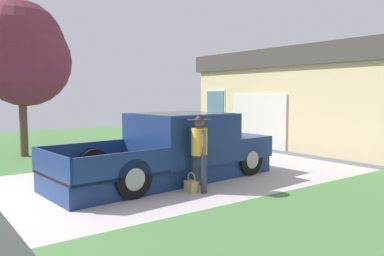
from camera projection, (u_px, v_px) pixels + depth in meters
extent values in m
cube|color=#B7AEAF|center=(189.00, 176.00, 9.90)|extent=(5.20, 9.00, 0.06)
cube|color=#49763F|center=(73.00, 142.00, 16.80)|extent=(12.00, 9.00, 0.06)
cube|color=navy|center=(166.00, 172.00, 9.20)|extent=(2.19, 5.63, 0.42)
cube|color=navy|center=(182.00, 137.00, 9.45)|extent=(2.10, 2.29, 1.16)
cube|color=#1E2833|center=(182.00, 123.00, 9.42)|extent=(1.86, 2.10, 0.49)
cube|color=navy|center=(230.00, 144.00, 10.56)|extent=(2.03, 1.33, 0.53)
cube|color=black|center=(101.00, 171.00, 8.10)|extent=(2.10, 2.30, 0.06)
cube|color=navy|center=(81.00, 154.00, 8.80)|extent=(0.21, 2.16, 0.52)
cube|color=navy|center=(124.00, 166.00, 7.36)|extent=(0.21, 2.16, 0.52)
cube|color=navy|center=(51.00, 166.00, 7.40)|extent=(1.95, 0.20, 0.52)
cube|color=black|center=(178.00, 123.00, 10.73)|extent=(0.11, 0.19, 0.20)
cylinder|color=black|center=(204.00, 152.00, 11.11)|extent=(0.32, 0.82, 0.80)
cylinder|color=#9E9EA3|center=(204.00, 152.00, 11.11)|extent=(0.31, 0.46, 0.44)
cylinder|color=black|center=(249.00, 159.00, 9.82)|extent=(0.32, 0.82, 0.80)
cylinder|color=#9E9EA3|center=(249.00, 159.00, 9.82)|extent=(0.31, 0.46, 0.44)
cylinder|color=black|center=(92.00, 166.00, 8.89)|extent=(0.32, 0.82, 0.80)
cylinder|color=#9E9EA3|center=(92.00, 166.00, 8.89)|extent=(0.31, 0.46, 0.44)
cylinder|color=black|center=(132.00, 178.00, 7.60)|extent=(0.32, 0.82, 0.80)
cylinder|color=#9E9EA3|center=(132.00, 178.00, 7.60)|extent=(0.31, 0.46, 0.44)
cylinder|color=#333842|center=(204.00, 174.00, 8.01)|extent=(0.13, 0.13, 0.80)
cylinder|color=#333842|center=(195.00, 171.00, 8.33)|extent=(0.13, 0.13, 0.80)
cylinder|color=gold|center=(199.00, 142.00, 8.11)|extent=(0.33, 0.33, 0.57)
cylinder|color=brown|center=(204.00, 146.00, 7.95)|extent=(0.09, 0.09, 0.64)
cylinder|color=brown|center=(195.00, 144.00, 8.28)|extent=(0.09, 0.09, 0.64)
sphere|color=brown|center=(199.00, 122.00, 8.07)|extent=(0.22, 0.22, 0.22)
cylinder|color=#232328|center=(199.00, 120.00, 8.07)|extent=(0.52, 0.52, 0.01)
cone|color=#232328|center=(199.00, 117.00, 8.06)|extent=(0.23, 0.23, 0.12)
cube|color=tan|center=(191.00, 186.00, 8.14)|extent=(0.29, 0.20, 0.23)
torus|color=tan|center=(191.00, 179.00, 8.12)|extent=(0.27, 0.02, 0.27)
cube|color=beige|center=(348.00, 107.00, 15.45)|extent=(10.55, 6.65, 3.01)
cube|color=#423D38|center=(349.00, 60.00, 15.29)|extent=(10.97, 6.91, 0.69)
cube|color=silver|center=(258.00, 121.00, 14.84)|extent=(2.75, 0.06, 2.03)
cube|color=slate|center=(215.00, 103.00, 16.85)|extent=(1.10, 0.05, 1.00)
cube|color=silver|center=(216.00, 103.00, 16.85)|extent=(1.23, 0.02, 1.12)
cylinder|color=brown|center=(23.00, 121.00, 12.64)|extent=(0.25, 0.25, 2.31)
sphere|color=brown|center=(25.00, 61.00, 12.67)|extent=(2.95, 2.95, 2.95)
sphere|color=brown|center=(17.00, 46.00, 12.67)|extent=(3.05, 3.05, 3.05)
cube|color=#286B38|center=(207.00, 133.00, 14.62)|extent=(0.58, 0.68, 0.95)
cube|color=#1C4A27|center=(207.00, 119.00, 14.57)|extent=(0.60, 0.71, 0.10)
cylinder|color=black|center=(198.00, 146.00, 14.68)|extent=(0.05, 0.18, 0.18)
cylinder|color=black|center=(205.00, 147.00, 14.32)|extent=(0.05, 0.18, 0.18)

